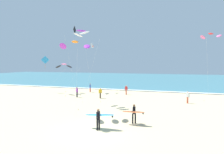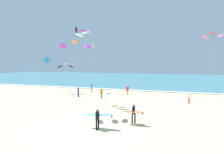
{
  "view_description": "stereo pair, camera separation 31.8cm",
  "coord_description": "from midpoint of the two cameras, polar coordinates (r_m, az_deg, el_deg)",
  "views": [
    {
      "loc": [
        5.99,
        -13.64,
        5.24
      ],
      "look_at": [
        0.24,
        4.28,
        3.9
      ],
      "focal_mm": 31.12,
      "sensor_mm": 36.0,
      "label": 1
    },
    {
      "loc": [
        6.29,
        -13.54,
        5.24
      ],
      "look_at": [
        0.24,
        4.28,
        3.9
      ],
      "focal_mm": 31.12,
      "sensor_mm": 36.0,
      "label": 2
    }
  ],
  "objects": [
    {
      "name": "ocean_water",
      "position": [
        66.58,
        12.43,
        -0.5
      ],
      "size": [
        160.0,
        60.0,
        0.08
      ],
      "primitive_type": "cube",
      "color": "teal",
      "rests_on": "ground"
    },
    {
      "name": "bystander_white_top",
      "position": [
        27.23,
        21.01,
        -5.56
      ],
      "size": [
        0.47,
        0.29,
        1.59
      ],
      "color": "#D8593F",
      "rests_on": "ground"
    },
    {
      "name": "kite_arc_scarlet_distant",
      "position": [
        31.52,
        26.75,
        10.77
      ],
      "size": [
        3.06,
        2.96,
        9.54
      ],
      "color": "pink",
      "rests_on": "ground"
    },
    {
      "name": "bystander_purple_top",
      "position": [
        30.51,
        -10.56,
        -4.34
      ],
      "size": [
        0.45,
        0.31,
        1.59
      ],
      "color": "black",
      "rests_on": "ground"
    },
    {
      "name": "kite_delta_ivory_low",
      "position": [
        35.67,
        -6.01,
        9.1
      ],
      "size": [
        0.63,
        3.01,
        8.93
      ],
      "color": "white",
      "rests_on": "ground"
    },
    {
      "name": "surfer_trailing",
      "position": [
        16.99,
        5.86,
        -10.26
      ],
      "size": [
        1.98,
        0.89,
        1.71
      ],
      "color": "black",
      "rests_on": "ground"
    },
    {
      "name": "shoreline_foam",
      "position": [
        37.27,
        8.14,
        -3.92
      ],
      "size": [
        160.0,
        1.17,
        0.01
      ],
      "primitive_type": "cube",
      "color": "white",
      "rests_on": "ocean_water"
    },
    {
      "name": "surfer_lead",
      "position": [
        15.67,
        -4.43,
        -11.43
      ],
      "size": [
        2.54,
        0.99,
        1.71
      ],
      "color": "black",
      "rests_on": "ground"
    },
    {
      "name": "bystander_blue_top",
      "position": [
        35.33,
        -6.69,
        -3.15
      ],
      "size": [
        0.27,
        0.48,
        1.59
      ],
      "color": "#D8593F",
      "rests_on": "ground"
    },
    {
      "name": "bystander_red_top",
      "position": [
        32.49,
        3.92,
        -3.77
      ],
      "size": [
        0.44,
        0.32,
        1.59
      ],
      "color": "#D8593F",
      "rests_on": "ground"
    },
    {
      "name": "kite_arc_rose_close",
      "position": [
        34.78,
        -14.21,
        3.22
      ],
      "size": [
        5.22,
        3.26,
        5.19
      ],
      "color": "black",
      "rests_on": "ground"
    },
    {
      "name": "kite_arc_amber_far",
      "position": [
        19.11,
        -11.28,
        9.23
      ],
      "size": [
        3.2,
        3.9,
        7.38
      ],
      "color": "purple",
      "rests_on": "ground"
    },
    {
      "name": "kite_diamond_cobalt_mid",
      "position": [
        36.72,
        -19.17,
        4.55
      ],
      "size": [
        3.62,
        2.16,
        6.55
      ],
      "color": "#2D99DB",
      "rests_on": "ground"
    },
    {
      "name": "kite_diamond_charcoal_near",
      "position": [
        36.43,
        -11.25,
        12.94
      ],
      "size": [
        0.99,
        5.57,
        11.97
      ],
      "color": "black",
      "rests_on": "ground"
    },
    {
      "name": "ground_plane",
      "position": [
        15.81,
        -6.39,
        -15.31
      ],
      "size": [
        160.0,
        160.0,
        0.0
      ],
      "primitive_type": "plane",
      "color": "beige"
    },
    {
      "name": "bystander_yellow_top",
      "position": [
        29.1,
        -3.77,
        -4.69
      ],
      "size": [
        0.42,
        0.33,
        1.59
      ],
      "color": "#4C3D2D",
      "rests_on": "ground"
    },
    {
      "name": "kite_arc_violet_high",
      "position": [
        25.09,
        -9.4,
        12.63
      ],
      "size": [
        3.19,
        3.37,
        9.38
      ],
      "color": "white",
      "rests_on": "ground"
    }
  ]
}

